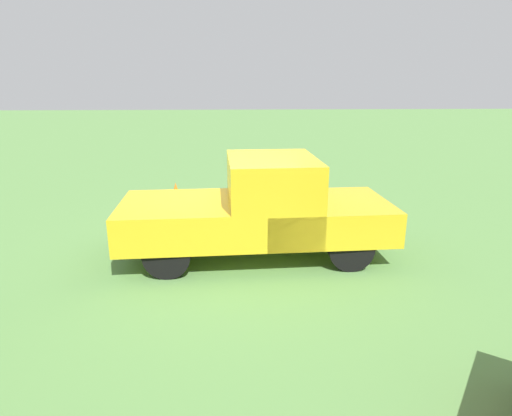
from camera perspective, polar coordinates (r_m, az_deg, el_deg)
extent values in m
plane|color=#5B8C47|center=(8.21, -2.56, -5.60)|extent=(80.00, 80.00, 0.00)
cylinder|color=black|center=(7.13, -11.73, -6.13)|extent=(0.77, 0.22, 0.77)
cylinder|color=black|center=(8.62, -10.66, -2.05)|extent=(0.77, 0.22, 0.77)
cylinder|color=black|center=(7.43, 12.44, -5.24)|extent=(0.77, 0.22, 0.77)
cylinder|color=black|center=(8.86, 9.37, -1.46)|extent=(0.77, 0.22, 0.77)
cube|color=gold|center=(7.75, -10.58, -1.53)|extent=(2.00, 1.98, 0.64)
cube|color=gold|center=(7.67, 2.13, 1.52)|extent=(1.61, 1.96, 1.40)
cube|color=slate|center=(7.57, 2.16, 4.74)|extent=(1.38, 1.80, 0.48)
cube|color=gold|center=(7.96, 8.91, -1.11)|extent=(2.38, 2.00, 0.60)
cube|color=silver|center=(7.97, -16.90, -3.46)|extent=(0.21, 1.82, 0.16)
cone|color=orange|center=(11.39, -10.54, 1.97)|extent=(0.32, 0.32, 0.55)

